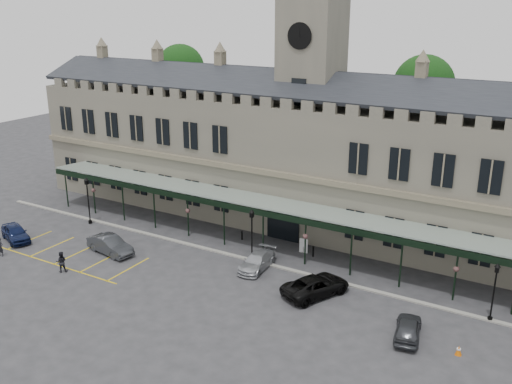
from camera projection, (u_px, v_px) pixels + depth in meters
The scene contains 22 objects.
ground at pixel (216, 288), 43.50m from camera, with size 140.00×140.00×0.00m, color #2E2E31.
station_building at pixel (308, 159), 54.50m from camera, with size 60.00×10.36×17.30m.
clock_tower at pixel (311, 89), 52.49m from camera, with size 5.60×5.60×24.80m.
canopy at pixel (265, 227), 48.86m from camera, with size 50.00×4.10×4.30m.
kerb at pixel (253, 260), 47.99m from camera, with size 60.00×0.40×0.12m, color gray.
parking_markings at pixel (72, 256), 49.00m from camera, with size 16.00×6.00×0.01m, color gold, non-canonical shape.
tree_behind_left at pixel (181, 70), 70.53m from camera, with size 6.00×6.00×16.00m.
tree_behind_mid at pixel (423, 87), 56.11m from camera, with size 6.00×6.00×16.00m.
lamp_post_left at pixel (88, 196), 55.37m from camera, with size 0.45×0.45×4.76m.
lamp_post_mid at pixel (252, 231), 47.00m from camera, with size 0.45×0.45×4.72m.
lamp_post_right at pixel (495, 287), 38.17m from camera, with size 0.41×0.41×4.33m.
traffic_cone at pixel (459, 350), 35.09m from camera, with size 0.40×0.40×0.64m.
sign_board at pixel (304, 246), 49.47m from camera, with size 0.76×0.11×1.30m.
bollard_left at pixel (242, 235), 52.27m from camera, with size 0.15×0.15×0.85m, color black.
bollard_right at pixel (313, 251), 48.75m from camera, with size 0.17×0.17×0.94m, color black.
car_left_a at pixel (15, 233), 52.00m from camera, with size 1.75×4.35×1.48m, color #0D1639.
car_left_b at pixel (110, 245), 49.30m from camera, with size 1.63×4.68×1.54m, color #303337.
car_taxi at pixel (257, 261), 46.47m from camera, with size 1.83×4.49×1.30m, color #A0A3A8.
car_van at pixel (316, 286), 42.23m from camera, with size 2.48×5.37×1.49m, color black.
car_right_a at pixel (408, 328), 36.83m from camera, with size 1.61×3.99×1.36m, color #303337.
person_a at pixel (0, 247), 48.72m from camera, with size 0.61×0.40×1.67m, color black.
person_b at pixel (61, 262), 45.84m from camera, with size 0.85×0.66×1.75m, color black.
Camera 1 is at (22.36, -32.11, 20.61)m, focal length 40.00 mm.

